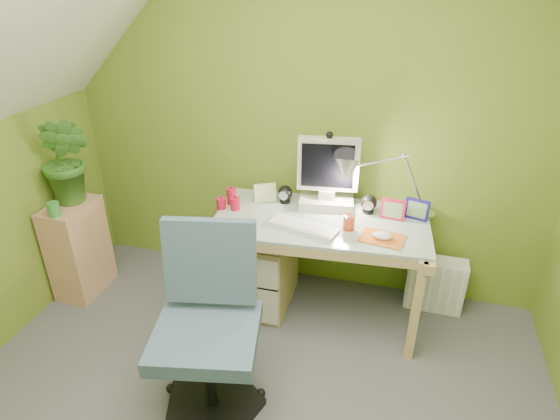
% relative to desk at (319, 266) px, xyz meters
% --- Properties ---
extents(wall_back, '(3.20, 0.01, 2.40)m').
position_rel_desk_xyz_m(wall_back, '(-0.20, 0.37, 0.85)').
color(wall_back, olive).
rests_on(wall_back, floor).
extents(desk, '(1.35, 0.74, 0.70)m').
position_rel_desk_xyz_m(desk, '(0.00, 0.00, 0.00)').
color(desk, tan).
rests_on(desk, floor).
extents(monitor, '(0.39, 0.26, 0.50)m').
position_rel_desk_xyz_m(monitor, '(-0.00, 0.18, 0.60)').
color(monitor, '#B6B4A4').
rests_on(monitor, desk).
extents(speaker_left, '(0.11, 0.11, 0.12)m').
position_rel_desk_xyz_m(speaker_left, '(-0.27, 0.16, 0.41)').
color(speaker_left, black).
rests_on(speaker_left, desk).
extents(speaker_right, '(0.11, 0.11, 0.12)m').
position_rel_desk_xyz_m(speaker_right, '(0.27, 0.16, 0.41)').
color(speaker_right, black).
rests_on(speaker_right, desk).
extents(keyboard, '(0.43, 0.23, 0.02)m').
position_rel_desk_xyz_m(keyboard, '(-0.08, -0.14, 0.36)').
color(keyboard, silver).
rests_on(keyboard, desk).
extents(mousepad, '(0.27, 0.21, 0.01)m').
position_rel_desk_xyz_m(mousepad, '(0.38, -0.14, 0.35)').
color(mousepad, '#BE5E1D').
rests_on(mousepad, desk).
extents(mouse, '(0.13, 0.10, 0.04)m').
position_rel_desk_xyz_m(mouse, '(0.38, -0.14, 0.37)').
color(mouse, white).
rests_on(mouse, mousepad).
extents(amber_tumbler, '(0.08, 0.08, 0.09)m').
position_rel_desk_xyz_m(amber_tumbler, '(0.18, -0.08, 0.39)').
color(amber_tumbler, maroon).
rests_on(amber_tumbler, desk).
extents(candle_cluster, '(0.16, 0.15, 0.11)m').
position_rel_desk_xyz_m(candle_cluster, '(-0.60, 0.01, 0.40)').
color(candle_cluster, red).
rests_on(candle_cluster, desk).
extents(photo_frame_red, '(0.15, 0.04, 0.12)m').
position_rel_desk_xyz_m(photo_frame_red, '(0.42, 0.12, 0.41)').
color(photo_frame_red, red).
rests_on(photo_frame_red, desk).
extents(photo_frame_blue, '(0.15, 0.06, 0.13)m').
position_rel_desk_xyz_m(photo_frame_blue, '(0.56, 0.16, 0.41)').
color(photo_frame_blue, navy).
rests_on(photo_frame_blue, desk).
extents(photo_frame_green, '(0.14, 0.08, 0.12)m').
position_rel_desk_xyz_m(photo_frame_green, '(-0.40, 0.14, 0.41)').
color(photo_frame_green, beige).
rests_on(photo_frame_green, desk).
extents(desk_lamp, '(0.57, 0.25, 0.60)m').
position_rel_desk_xyz_m(desk_lamp, '(0.45, 0.18, 0.65)').
color(desk_lamp, silver).
rests_on(desk_lamp, desk).
extents(side_ledge, '(0.25, 0.39, 0.68)m').
position_rel_desk_xyz_m(side_ledge, '(-1.65, -0.21, -0.01)').
color(side_ledge, tan).
rests_on(side_ledge, floor).
extents(potted_plant, '(0.34, 0.28, 0.60)m').
position_rel_desk_xyz_m(potted_plant, '(-1.62, -0.16, 0.63)').
color(potted_plant, '#356722').
rests_on(potted_plant, side_ledge).
extents(green_cup, '(0.09, 0.09, 0.09)m').
position_rel_desk_xyz_m(green_cup, '(-1.63, -0.36, 0.38)').
color(green_cup, '#3B8939').
rests_on(green_cup, side_ledge).
extents(task_chair, '(0.67, 0.67, 1.03)m').
position_rel_desk_xyz_m(task_chair, '(-0.38, -0.93, 0.16)').
color(task_chair, '#3C5163').
rests_on(task_chair, floor).
extents(radiator, '(0.38, 0.16, 0.37)m').
position_rel_desk_xyz_m(radiator, '(0.75, 0.23, -0.16)').
color(radiator, silver).
rests_on(radiator, floor).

